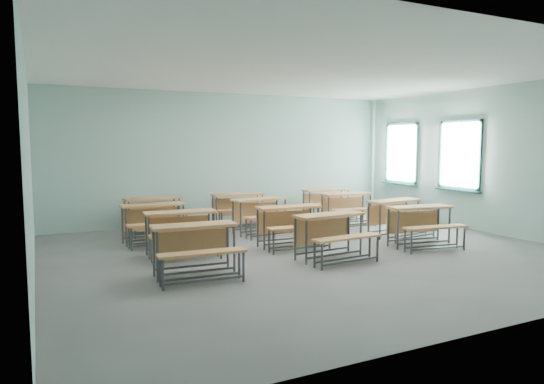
{
  "coord_description": "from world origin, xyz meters",
  "views": [
    {
      "loc": [
        -4.42,
        -7.41,
        1.97
      ],
      "look_at": [
        -0.2,
        1.2,
        1.0
      ],
      "focal_mm": 32.0,
      "sensor_mm": 36.0,
      "label": 1
    }
  ],
  "objects_px": {
    "desk_unit_r0c0": "(196,242)",
    "desk_unit_r2c1": "(262,210)",
    "desk_unit_r2c0": "(155,217)",
    "desk_unit_r2c2": "(349,204)",
    "desk_unit_r3c1": "(239,205)",
    "desk_unit_r1c2": "(398,212)",
    "desk_unit_r1c1": "(291,220)",
    "desk_unit_r3c2": "(328,199)",
    "desk_unit_r0c2": "(423,220)",
    "desk_unit_r0c1": "(333,229)",
    "desk_unit_r3c0": "(154,209)",
    "desk_unit_r1c0": "(182,226)"
  },
  "relations": [
    {
      "from": "desk_unit_r2c1",
      "to": "desk_unit_r3c2",
      "type": "xyz_separation_m",
      "value": [
        2.42,
        1.14,
        0.0
      ]
    },
    {
      "from": "desk_unit_r0c0",
      "to": "desk_unit_r2c1",
      "type": "xyz_separation_m",
      "value": [
        2.32,
        2.67,
        0.0
      ]
    },
    {
      "from": "desk_unit_r0c1",
      "to": "desk_unit_r1c2",
      "type": "xyz_separation_m",
      "value": [
        2.37,
        1.13,
        0.0
      ]
    },
    {
      "from": "desk_unit_r0c1",
      "to": "desk_unit_r3c1",
      "type": "height_order",
      "value": "same"
    },
    {
      "from": "desk_unit_r0c0",
      "to": "desk_unit_r0c1",
      "type": "distance_m",
      "value": 2.39
    },
    {
      "from": "desk_unit_r1c2",
      "to": "desk_unit_r2c2",
      "type": "distance_m",
      "value": 1.57
    },
    {
      "from": "desk_unit_r3c0",
      "to": "desk_unit_r2c2",
      "type": "bearing_deg",
      "value": -20.71
    },
    {
      "from": "desk_unit_r1c2",
      "to": "desk_unit_r2c0",
      "type": "relative_size",
      "value": 1.04
    },
    {
      "from": "desk_unit_r3c0",
      "to": "desk_unit_r1c2",
      "type": "bearing_deg",
      "value": -36.97
    },
    {
      "from": "desk_unit_r0c0",
      "to": "desk_unit_r2c1",
      "type": "height_order",
      "value": "same"
    },
    {
      "from": "desk_unit_r0c0",
      "to": "desk_unit_r0c1",
      "type": "xyz_separation_m",
      "value": [
        2.39,
        0.02,
        0.0
      ]
    },
    {
      "from": "desk_unit_r3c1",
      "to": "desk_unit_r3c2",
      "type": "bearing_deg",
      "value": 4.36
    },
    {
      "from": "desk_unit_r2c0",
      "to": "desk_unit_r3c1",
      "type": "height_order",
      "value": "same"
    },
    {
      "from": "desk_unit_r0c0",
      "to": "desk_unit_r2c1",
      "type": "distance_m",
      "value": 3.54
    },
    {
      "from": "desk_unit_r3c1",
      "to": "desk_unit_r3c2",
      "type": "xyz_separation_m",
      "value": [
        2.5,
        0.03,
        0.0
      ]
    },
    {
      "from": "desk_unit_r2c0",
      "to": "desk_unit_r3c0",
      "type": "distance_m",
      "value": 1.21
    },
    {
      "from": "desk_unit_r0c0",
      "to": "desk_unit_r1c2",
      "type": "distance_m",
      "value": 4.9
    },
    {
      "from": "desk_unit_r0c0",
      "to": "desk_unit_r0c1",
      "type": "bearing_deg",
      "value": 4.37
    },
    {
      "from": "desk_unit_r1c0",
      "to": "desk_unit_r1c1",
      "type": "relative_size",
      "value": 1.0
    },
    {
      "from": "desk_unit_r1c2",
      "to": "desk_unit_r3c1",
      "type": "bearing_deg",
      "value": 127.09
    },
    {
      "from": "desk_unit_r0c0",
      "to": "desk_unit_r1c2",
      "type": "relative_size",
      "value": 0.97
    },
    {
      "from": "desk_unit_r0c0",
      "to": "desk_unit_r1c1",
      "type": "distance_m",
      "value": 2.56
    },
    {
      "from": "desk_unit_r3c2",
      "to": "desk_unit_r0c2",
      "type": "bearing_deg",
      "value": -90.98
    },
    {
      "from": "desk_unit_r0c0",
      "to": "desk_unit_r0c2",
      "type": "relative_size",
      "value": 0.96
    },
    {
      "from": "desk_unit_r2c0",
      "to": "desk_unit_r2c1",
      "type": "relative_size",
      "value": 0.96
    },
    {
      "from": "desk_unit_r1c1",
      "to": "desk_unit_r2c2",
      "type": "height_order",
      "value": "same"
    },
    {
      "from": "desk_unit_r3c1",
      "to": "desk_unit_r3c0",
      "type": "bearing_deg",
      "value": -179.35
    },
    {
      "from": "desk_unit_r0c1",
      "to": "desk_unit_r3c0",
      "type": "distance_m",
      "value": 4.42
    },
    {
      "from": "desk_unit_r2c1",
      "to": "desk_unit_r3c2",
      "type": "bearing_deg",
      "value": 18.19
    },
    {
      "from": "desk_unit_r0c2",
      "to": "desk_unit_r0c0",
      "type": "bearing_deg",
      "value": -170.75
    },
    {
      "from": "desk_unit_r0c1",
      "to": "desk_unit_r1c0",
      "type": "height_order",
      "value": "same"
    },
    {
      "from": "desk_unit_r0c2",
      "to": "desk_unit_r1c1",
      "type": "bearing_deg",
      "value": 161.24
    },
    {
      "from": "desk_unit_r3c0",
      "to": "desk_unit_r0c0",
      "type": "bearing_deg",
      "value": -99.42
    },
    {
      "from": "desk_unit_r1c2",
      "to": "desk_unit_r0c0",
      "type": "bearing_deg",
      "value": -173.14
    },
    {
      "from": "desk_unit_r0c1",
      "to": "desk_unit_r2c0",
      "type": "height_order",
      "value": "same"
    },
    {
      "from": "desk_unit_r2c2",
      "to": "desk_unit_r3c1",
      "type": "xyz_separation_m",
      "value": [
        -2.38,
        1.06,
        0.0
      ]
    },
    {
      "from": "desk_unit_r3c1",
      "to": "desk_unit_r2c0",
      "type": "bearing_deg",
      "value": -150.52
    },
    {
      "from": "desk_unit_r0c0",
      "to": "desk_unit_r2c1",
      "type": "bearing_deg",
      "value": 52.88
    },
    {
      "from": "desk_unit_r2c0",
      "to": "desk_unit_r0c1",
      "type": "bearing_deg",
      "value": -51.27
    },
    {
      "from": "desk_unit_r3c1",
      "to": "desk_unit_r2c2",
      "type": "bearing_deg",
      "value": -20.22
    },
    {
      "from": "desk_unit_r0c2",
      "to": "desk_unit_r3c0",
      "type": "relative_size",
      "value": 1.02
    },
    {
      "from": "desk_unit_r0c0",
      "to": "desk_unit_r2c0",
      "type": "xyz_separation_m",
      "value": [
        0.01,
        2.72,
        0.0
      ]
    },
    {
      "from": "desk_unit_r1c0",
      "to": "desk_unit_r3c0",
      "type": "bearing_deg",
      "value": 91.93
    },
    {
      "from": "desk_unit_r1c0",
      "to": "desk_unit_r2c0",
      "type": "height_order",
      "value": "same"
    },
    {
      "from": "desk_unit_r1c1",
      "to": "desk_unit_r1c0",
      "type": "bearing_deg",
      "value": 177.15
    },
    {
      "from": "desk_unit_r2c1",
      "to": "desk_unit_r3c2",
      "type": "distance_m",
      "value": 2.67
    },
    {
      "from": "desk_unit_r0c2",
      "to": "desk_unit_r3c2",
      "type": "relative_size",
      "value": 1.05
    },
    {
      "from": "desk_unit_r2c2",
      "to": "desk_unit_r3c1",
      "type": "bearing_deg",
      "value": 160.87
    },
    {
      "from": "desk_unit_r0c0",
      "to": "desk_unit_r2c2",
      "type": "relative_size",
      "value": 0.99
    },
    {
      "from": "desk_unit_r1c1",
      "to": "desk_unit_r2c1",
      "type": "distance_m",
      "value": 1.44
    }
  ]
}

